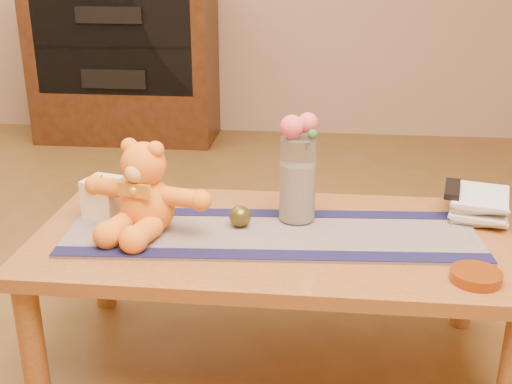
# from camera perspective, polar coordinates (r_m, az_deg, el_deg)

# --- Properties ---
(floor) EXTENTS (5.50, 5.50, 0.00)m
(floor) POSITION_cam_1_polar(r_m,az_deg,el_deg) (2.10, 1.40, -15.00)
(floor) COLOR brown
(floor) RESTS_ON ground
(coffee_table_top) EXTENTS (1.40, 0.70, 0.04)m
(coffee_table_top) POSITION_cam_1_polar(r_m,az_deg,el_deg) (1.88, 1.52, -4.33)
(coffee_table_top) COLOR brown
(coffee_table_top) RESTS_ON floor
(table_leg_fl) EXTENTS (0.07, 0.07, 0.41)m
(table_leg_fl) POSITION_cam_1_polar(r_m,az_deg,el_deg) (1.90, -19.45, -13.09)
(table_leg_fl) COLOR brown
(table_leg_fl) RESTS_ON floor
(table_leg_fr) EXTENTS (0.07, 0.07, 0.41)m
(table_leg_fr) POSITION_cam_1_polar(r_m,az_deg,el_deg) (1.81, 22.01, -15.32)
(table_leg_fr) COLOR brown
(table_leg_fr) RESTS_ON floor
(table_leg_bl) EXTENTS (0.07, 0.07, 0.41)m
(table_leg_bl) POSITION_cam_1_polar(r_m,az_deg,el_deg) (2.36, -13.67, -5.46)
(table_leg_bl) COLOR brown
(table_leg_bl) RESTS_ON floor
(table_leg_br) EXTENTS (0.07, 0.07, 0.41)m
(table_leg_br) POSITION_cam_1_polar(r_m,az_deg,el_deg) (2.29, 18.35, -6.84)
(table_leg_br) COLOR brown
(table_leg_br) RESTS_ON floor
(persian_runner) EXTENTS (1.22, 0.43, 0.01)m
(persian_runner) POSITION_cam_1_polar(r_m,az_deg,el_deg) (1.86, 1.41, -3.80)
(persian_runner) COLOR #181843
(persian_runner) RESTS_ON coffee_table_top
(runner_border_near) EXTENTS (1.20, 0.14, 0.00)m
(runner_border_near) POSITION_cam_1_polar(r_m,az_deg,el_deg) (1.73, 1.34, -5.66)
(runner_border_near) COLOR #131238
(runner_border_near) RESTS_ON persian_runner
(runner_border_far) EXTENTS (1.20, 0.14, 0.00)m
(runner_border_far) POSITION_cam_1_polar(r_m,az_deg,el_deg) (1.99, 1.47, -1.92)
(runner_border_far) COLOR #131238
(runner_border_far) RESTS_ON persian_runner
(teddy_bear) EXTENTS (0.45, 0.40, 0.26)m
(teddy_bear) POSITION_cam_1_polar(r_m,az_deg,el_deg) (1.87, -9.87, 0.40)
(teddy_bear) COLOR orange
(teddy_bear) RESTS_ON persian_runner
(pillar_candle) EXTENTS (0.12, 0.12, 0.12)m
(pillar_candle) POSITION_cam_1_polar(r_m,az_deg,el_deg) (2.01, -13.53, -0.48)
(pillar_candle) COLOR #FFE8BB
(pillar_candle) RESTS_ON persian_runner
(candle_wick) EXTENTS (0.00, 0.00, 0.01)m
(candle_wick) POSITION_cam_1_polar(r_m,az_deg,el_deg) (1.99, -13.69, 1.32)
(candle_wick) COLOR black
(candle_wick) RESTS_ON pillar_candle
(glass_vase) EXTENTS (0.11, 0.11, 0.26)m
(glass_vase) POSITION_cam_1_polar(r_m,az_deg,el_deg) (1.91, 3.76, 1.13)
(glass_vase) COLOR silver
(glass_vase) RESTS_ON persian_runner
(potpourri_fill) EXTENTS (0.09, 0.09, 0.18)m
(potpourri_fill) POSITION_cam_1_polar(r_m,az_deg,el_deg) (1.92, 3.73, 0.03)
(potpourri_fill) COLOR beige
(potpourri_fill) RESTS_ON glass_vase
(rose_left) EXTENTS (0.07, 0.07, 0.07)m
(rose_left) POSITION_cam_1_polar(r_m,az_deg,el_deg) (1.85, 3.24, 5.86)
(rose_left) COLOR #E55162
(rose_left) RESTS_ON glass_vase
(rose_right) EXTENTS (0.06, 0.06, 0.06)m
(rose_right) POSITION_cam_1_polar(r_m,az_deg,el_deg) (1.86, 4.67, 6.23)
(rose_right) COLOR #E55162
(rose_right) RESTS_ON glass_vase
(blue_flower_back) EXTENTS (0.04, 0.04, 0.04)m
(blue_flower_back) POSITION_cam_1_polar(r_m,az_deg,el_deg) (1.89, 4.22, 5.98)
(blue_flower_back) COLOR #4D59A8
(blue_flower_back) RESTS_ON glass_vase
(blue_flower_side) EXTENTS (0.04, 0.04, 0.04)m
(blue_flower_side) POSITION_cam_1_polar(r_m,az_deg,el_deg) (1.88, 2.98, 5.67)
(blue_flower_side) COLOR #4D59A8
(blue_flower_side) RESTS_ON glass_vase
(leaf_sprig) EXTENTS (0.03, 0.03, 0.03)m
(leaf_sprig) POSITION_cam_1_polar(r_m,az_deg,el_deg) (1.84, 5.09, 5.21)
(leaf_sprig) COLOR #33662D
(leaf_sprig) RESTS_ON glass_vase
(bronze_ball) EXTENTS (0.07, 0.07, 0.07)m
(bronze_ball) POSITION_cam_1_polar(r_m,az_deg,el_deg) (1.89, -1.44, -2.20)
(bronze_ball) COLOR #4B4719
(bronze_ball) RESTS_ON persian_runner
(book_bottom) EXTENTS (0.20, 0.25, 0.02)m
(book_bottom) POSITION_cam_1_polar(r_m,az_deg,el_deg) (2.11, 17.04, -1.54)
(book_bottom) COLOR beige
(book_bottom) RESTS_ON coffee_table_top
(book_lower) EXTENTS (0.22, 0.26, 0.02)m
(book_lower) POSITION_cam_1_polar(r_m,az_deg,el_deg) (2.10, 17.23, -1.11)
(book_lower) COLOR beige
(book_lower) RESTS_ON book_bottom
(book_upper) EXTENTS (0.19, 0.24, 0.02)m
(book_upper) POSITION_cam_1_polar(r_m,az_deg,el_deg) (2.09, 16.99, -0.53)
(book_upper) COLOR beige
(book_upper) RESTS_ON book_lower
(book_top) EXTENTS (0.22, 0.26, 0.02)m
(book_top) POSITION_cam_1_polar(r_m,az_deg,el_deg) (2.08, 17.31, -0.12)
(book_top) COLOR beige
(book_top) RESTS_ON book_upper
(tv_remote) EXTENTS (0.08, 0.17, 0.02)m
(tv_remote) POSITION_cam_1_polar(r_m,az_deg,el_deg) (2.07, 17.25, 0.27)
(tv_remote) COLOR black
(tv_remote) RESTS_ON book_top
(amber_dish) EXTENTS (0.15, 0.15, 0.03)m
(amber_dish) POSITION_cam_1_polar(r_m,az_deg,el_deg) (1.70, 19.16, -7.16)
(amber_dish) COLOR #BF5914
(amber_dish) RESTS_ON coffee_table_top
(media_cabinet) EXTENTS (1.20, 0.50, 1.10)m
(media_cabinet) POSITION_cam_1_polar(r_m,az_deg,el_deg) (4.43, -11.72, 11.65)
(media_cabinet) COLOR black
(media_cabinet) RESTS_ON floor
(cabinet_cavity) EXTENTS (1.02, 0.03, 0.61)m
(cabinet_cavity) POSITION_cam_1_polar(r_m,az_deg,el_deg) (4.20, -12.79, 12.59)
(cabinet_cavity) COLOR black
(cabinet_cavity) RESTS_ON media_cabinet
(cabinet_shelf) EXTENTS (1.02, 0.20, 0.02)m
(cabinet_shelf) POSITION_cam_1_polar(r_m,az_deg,el_deg) (4.28, -12.43, 12.77)
(cabinet_shelf) COLOR black
(cabinet_shelf) RESTS_ON media_cabinet
(stereo_upper) EXTENTS (0.42, 0.28, 0.10)m
(stereo_upper) POSITION_cam_1_polar(r_m,az_deg,el_deg) (4.27, -12.56, 15.43)
(stereo_upper) COLOR black
(stereo_upper) RESTS_ON media_cabinet
(stereo_lower) EXTENTS (0.42, 0.28, 0.12)m
(stereo_lower) POSITION_cam_1_polar(r_m,az_deg,el_deg) (4.33, -12.15, 10.21)
(stereo_lower) COLOR black
(stereo_lower) RESTS_ON media_cabinet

